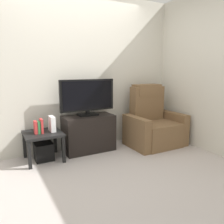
{
  "coord_description": "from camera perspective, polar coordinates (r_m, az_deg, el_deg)",
  "views": [
    {
      "loc": [
        -1.29,
        -2.55,
        1.36
      ],
      "look_at": [
        0.37,
        0.5,
        0.7
      ],
      "focal_mm": 36.52,
      "sensor_mm": 36.0,
      "label": 1
    }
  ],
  "objects": [
    {
      "name": "wall_back",
      "position": [
        3.9,
        -9.36,
        9.74
      ],
      "size": [
        6.4,
        0.06,
        2.6
      ],
      "primitive_type": "cube",
      "color": "beige",
      "rests_on": "ground"
    },
    {
      "name": "tv_stand",
      "position": [
        3.84,
        -5.86,
        -5.29
      ],
      "size": [
        0.83,
        0.42,
        0.6
      ],
      "color": "black",
      "rests_on": "ground"
    },
    {
      "name": "television",
      "position": [
        3.73,
        -6.15,
        3.87
      ],
      "size": [
        0.92,
        0.2,
        0.59
      ],
      "color": "black",
      "rests_on": "tv_stand"
    },
    {
      "name": "game_console",
      "position": [
        3.56,
        -14.81,
        -2.85
      ],
      "size": [
        0.07,
        0.2,
        0.23
      ],
      "primitive_type": "cube",
      "color": "white",
      "rests_on": "side_table"
    },
    {
      "name": "recliner_armchair",
      "position": [
        4.2,
        10.27,
        -3.01
      ],
      "size": [
        0.98,
        0.78,
        1.08
      ],
      "rotation": [
        0.0,
        0.0,
        0.17
      ],
      "color": "brown",
      "rests_on": "ground"
    },
    {
      "name": "side_table",
      "position": [
        3.57,
        -16.91,
        -5.95
      ],
      "size": [
        0.54,
        0.54,
        0.43
      ],
      "color": "black",
      "rests_on": "ground"
    },
    {
      "name": "subwoofer_box",
      "position": [
        3.64,
        -16.7,
        -9.44
      ],
      "size": [
        0.26,
        0.26,
        0.26
      ],
      "primitive_type": "cube",
      "color": "black",
      "rests_on": "ground"
    },
    {
      "name": "book_leftmost",
      "position": [
        3.49,
        -18.59,
        -3.67
      ],
      "size": [
        0.04,
        0.1,
        0.19
      ],
      "primitive_type": "cube",
      "color": "red",
      "rests_on": "side_table"
    },
    {
      "name": "ground_plane",
      "position": [
        3.17,
        -1.62,
        -14.69
      ],
      "size": [
        6.4,
        6.4,
        0.0
      ],
      "primitive_type": "plane",
      "color": "#BCB2AD"
    },
    {
      "name": "book_middle",
      "position": [
        3.5,
        -17.87,
        -3.67
      ],
      "size": [
        0.04,
        0.11,
        0.18
      ],
      "primitive_type": "cube",
      "color": "#388C4C",
      "rests_on": "side_table"
    },
    {
      "name": "wall_side",
      "position": [
        4.07,
        22.94,
        9.08
      ],
      "size": [
        0.06,
        4.48,
        2.6
      ],
      "primitive_type": "cube",
      "color": "beige",
      "rests_on": "ground"
    },
    {
      "name": "book_rightmost",
      "position": [
        3.5,
        -17.25,
        -3.37
      ],
      "size": [
        0.03,
        0.13,
        0.21
      ],
      "primitive_type": "cube",
      "color": "red",
      "rests_on": "side_table"
    }
  ]
}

